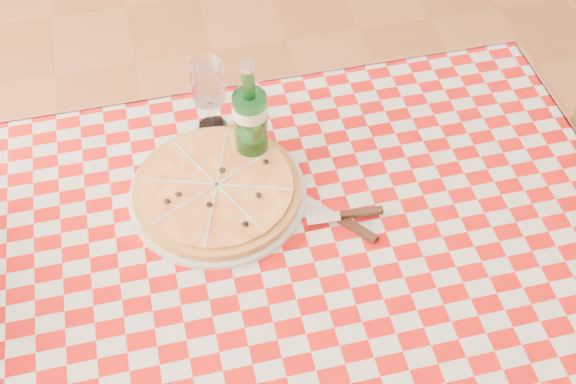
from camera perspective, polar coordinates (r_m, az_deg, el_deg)
name	(u,v)px	position (r m, az deg, el deg)	size (l,w,h in m)	color
dining_table	(304,260)	(1.50, 1.27, -5.42)	(1.20, 0.80, 0.75)	brown
tablecloth	(305,234)	(1.43, 1.34, -3.31)	(1.30, 0.90, 0.01)	#B10E0A
pizza_plate	(217,189)	(1.47, -5.61, 0.25)	(0.36, 0.36, 0.05)	#C88642
water_bottle	(250,114)	(1.46, -3.01, 6.16)	(0.07, 0.07, 0.26)	#1A6829
wine_glass	(209,97)	(1.55, -6.23, 7.46)	(0.07, 0.07, 0.18)	silver
cutlery	(340,217)	(1.43, 4.16, -1.95)	(0.22, 0.18, 0.02)	silver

